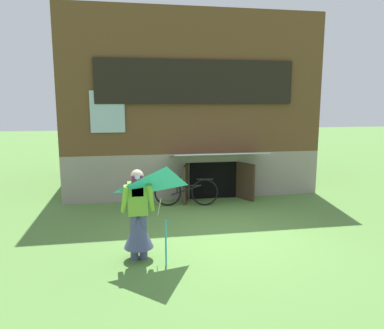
# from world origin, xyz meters

# --- Properties ---
(ground_plane) EXTENTS (60.00, 60.00, 0.00)m
(ground_plane) POSITION_xyz_m (0.00, 0.00, 0.00)
(ground_plane) COLOR #56843D
(log_house) EXTENTS (7.41, 6.61, 5.26)m
(log_house) POSITION_xyz_m (-0.00, 5.74, 2.63)
(log_house) COLOR gray
(log_house) RESTS_ON ground_plane
(person) EXTENTS (0.61, 0.52, 1.62)m
(person) POSITION_xyz_m (-1.77, -0.90, 0.68)
(person) COLOR #474C75
(person) RESTS_ON ground_plane
(kite) EXTENTS (1.17, 1.21, 1.61)m
(kite) POSITION_xyz_m (-1.32, -1.50, 1.31)
(kite) COLOR #2DB2CC
(kite) RESTS_ON ground_plane
(bicycle_black) EXTENTS (1.70, 0.29, 0.78)m
(bicycle_black) POSITION_xyz_m (-0.40, 2.34, 0.38)
(bicycle_black) COLOR black
(bicycle_black) RESTS_ON ground_plane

